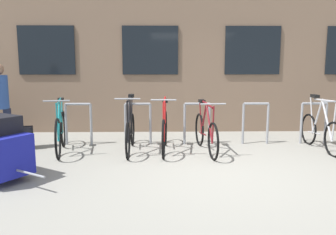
{
  "coord_description": "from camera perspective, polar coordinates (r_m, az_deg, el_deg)",
  "views": [
    {
      "loc": [
        -0.97,
        -5.03,
        1.62
      ],
      "look_at": [
        -0.82,
        1.6,
        0.6
      ],
      "focal_mm": 37.02,
      "sensor_mm": 36.0,
      "label": 1
    }
  ],
  "objects": [
    {
      "name": "ground_plane",
      "position": [
        5.37,
        9.27,
        -8.91
      ],
      "size": [
        42.0,
        42.0,
        0.0
      ],
      "primitive_type": "plane",
      "color": "gray"
    },
    {
      "name": "storefront_building",
      "position": [
        11.79,
        3.56,
        14.33
      ],
      "size": [
        28.0,
        6.98,
        5.53
      ],
      "color": "#7A604C",
      "rests_on": "ground"
    },
    {
      "name": "bike_rack",
      "position": [
        7.15,
        9.58,
        -0.28
      ],
      "size": [
        6.55,
        0.05,
        0.85
      ],
      "color": "gray",
      "rests_on": "ground"
    },
    {
      "name": "bicycle_black",
      "position": [
        6.53,
        -6.23,
        -2.25
      ],
      "size": [
        0.44,
        1.71,
        1.07
      ],
      "color": "black",
      "rests_on": "ground"
    },
    {
      "name": "bicycle_silver",
      "position": [
        7.2,
        23.78,
        -2.0
      ],
      "size": [
        0.44,
        1.61,
        1.05
      ],
      "color": "black",
      "rests_on": "ground"
    },
    {
      "name": "bicycle_red",
      "position": [
        6.52,
        -0.57,
        -2.17
      ],
      "size": [
        0.44,
        1.75,
        1.04
      ],
      "color": "black",
      "rests_on": "ground"
    },
    {
      "name": "bicycle_maroon",
      "position": [
        6.49,
        6.24,
        -2.41
      ],
      "size": [
        0.44,
        1.73,
        0.99
      ],
      "color": "black",
      "rests_on": "ground"
    },
    {
      "name": "bicycle_teal",
      "position": [
        6.74,
        -17.27,
        -2.13
      ],
      "size": [
        0.47,
        1.67,
        1.03
      ],
      "color": "black",
      "rests_on": "ground"
    },
    {
      "name": "person_browsing",
      "position": [
        7.18,
        -25.94,
        2.45
      ],
      "size": [
        0.36,
        0.32,
        1.64
      ],
      "color": "#1E2338",
      "rests_on": "ground"
    },
    {
      "name": "backpack",
      "position": [
        7.21,
        -22.5,
        -3.11
      ],
      "size": [
        0.31,
        0.24,
        0.44
      ],
      "primitive_type": "cube",
      "rotation": [
        0.0,
        0.0,
        0.15
      ],
      "color": "black",
      "rests_on": "ground"
    }
  ]
}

